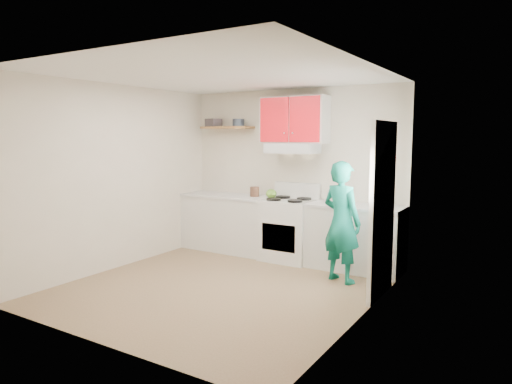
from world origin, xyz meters
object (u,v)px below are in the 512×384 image
Objects in this scene: tin at (238,123)px; person at (342,222)px; crock at (255,192)px; stove at (289,230)px; kettle at (271,194)px.

person is at bearing -19.51° from tin.
person is (2.08, -0.74, -1.31)m from tin.
person is at bearing -21.04° from crock.
tin is 1.17m from crock.
stove is 0.63m from kettle.
person reaches higher than stove.
person is (1.73, -0.66, -0.20)m from crock.
kettle is 1.55m from person.
crock is (-0.33, 0.04, -0.00)m from kettle.
stove is 1.93m from tin.
stove is 5.21× the size of crock.
stove is 0.85m from crock.
tin is at bearing 164.95° from kettle.
person is (1.07, -0.59, 0.32)m from stove.
crock is 0.11× the size of person.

